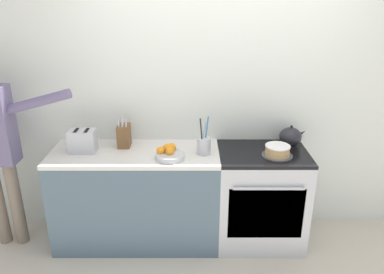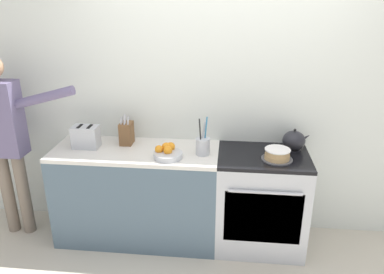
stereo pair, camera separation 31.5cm
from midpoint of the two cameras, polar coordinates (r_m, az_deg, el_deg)
name	(u,v)px [view 2 (the right image)]	position (r m, az deg, el deg)	size (l,w,h in m)	color
ground_plane	(217,260)	(3.45, 6.56, -18.20)	(16.00, 16.00, 0.00)	beige
wall_back	(223,98)	(3.39, 7.46, 5.95)	(8.00, 0.04, 2.60)	silver
counter_cabinet	(138,194)	(3.50, -5.70, -8.69)	(1.46, 0.58, 0.89)	#4C6070
stove_range	(260,201)	(3.46, 13.00, -9.50)	(0.77, 0.62, 0.89)	#B7BABF
layer_cake	(277,155)	(3.19, 15.65, -2.67)	(0.26, 0.26, 0.09)	#4C4C51
tea_kettle	(294,141)	(3.42, 17.87, -0.57)	(0.24, 0.20, 0.19)	#232328
knife_block	(127,133)	(3.40, -7.36, 0.56)	(0.11, 0.15, 0.29)	brown
utensil_crock	(203,146)	(3.17, 4.50, -1.38)	(0.12, 0.12, 0.34)	#B7BABF
fruit_bowl	(167,152)	(3.12, -0.89, -2.41)	(0.24, 0.24, 0.11)	#B7BABF
toaster	(86,137)	(3.39, -13.34, -0.02)	(0.24, 0.15, 0.20)	#B7BABF
person_baker	(5,133)	(3.63, -24.44, 0.55)	(0.95, 0.20, 1.70)	#7A6B5B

